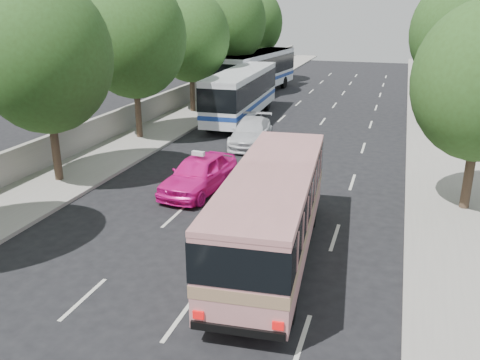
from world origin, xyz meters
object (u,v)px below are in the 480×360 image
at_px(pink_taxi, 199,174).
at_px(tour_coach_front, 241,90).
at_px(tour_coach_rear, 258,69).
at_px(white_pickup, 251,132).
at_px(pink_bus, 272,205).

bearing_deg(pink_taxi, tour_coach_front, 105.74).
bearing_deg(tour_coach_rear, white_pickup, -68.53).
distance_m(pink_taxi, white_pickup, 7.97).
xyz_separation_m(pink_taxi, tour_coach_rear, (-4.30, 24.62, 1.35)).
bearing_deg(tour_coach_front, tour_coach_rear, 97.47).
bearing_deg(tour_coach_front, white_pickup, -69.97).
distance_m(pink_taxi, tour_coach_rear, 25.03).
height_order(pink_bus, tour_coach_front, tour_coach_front).
bearing_deg(pink_bus, tour_coach_rear, 101.82).
distance_m(pink_bus, pink_taxi, 6.80).
relative_size(pink_bus, tour_coach_front, 0.84).
xyz_separation_m(tour_coach_front, tour_coach_rear, (-1.80, 10.54, 0.13)).
xyz_separation_m(pink_bus, tour_coach_front, (-6.97, 19.10, 0.16)).
height_order(tour_coach_front, tour_coach_rear, tour_coach_rear).
bearing_deg(white_pickup, pink_taxi, -96.85).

